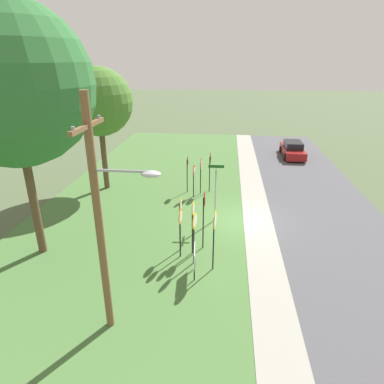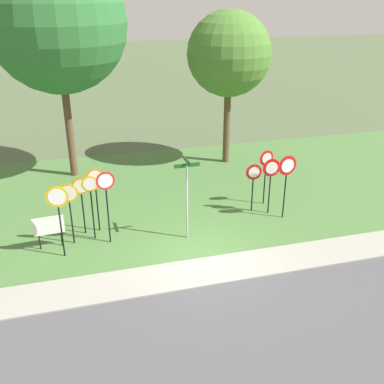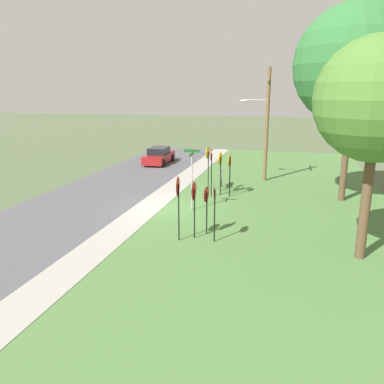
{
  "view_description": "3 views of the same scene",
  "coord_description": "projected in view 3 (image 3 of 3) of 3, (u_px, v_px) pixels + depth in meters",
  "views": [
    {
      "loc": [
        -16.59,
        1.08,
        8.39
      ],
      "look_at": [
        0.92,
        2.94,
        1.26
      ],
      "focal_mm": 31.19,
      "sensor_mm": 36.0,
      "label": 1
    },
    {
      "loc": [
        -3.89,
        -12.81,
        8.6
      ],
      "look_at": [
        0.49,
        3.0,
        1.26
      ],
      "focal_mm": 41.59,
      "sensor_mm": 36.0,
      "label": 2
    },
    {
      "loc": [
        18.78,
        6.48,
        6.08
      ],
      "look_at": [
        1.09,
        1.89,
        1.33
      ],
      "focal_mm": 36.34,
      "sensor_mm": 36.0,
      "label": 3
    }
  ],
  "objects": [
    {
      "name": "yield_sign_far_right",
      "position": [
        178.0,
        192.0,
        15.75
      ],
      "size": [
        0.83,
        0.13,
        2.73
      ],
      "rotation": [
        0.0,
        0.0,
        0.1
      ],
      "color": "black",
      "rests_on": "grass_median"
    },
    {
      "name": "grass_median",
      "position": [
        278.0,
        217.0,
        19.24
      ],
      "size": [
        44.0,
        12.0,
        0.04
      ],
      "primitive_type": "cube",
      "color": "#477038",
      "rests_on": "ground_plane"
    },
    {
      "name": "stop_sign_near_right",
      "position": [
        208.0,
        158.0,
        24.2
      ],
      "size": [
        0.76,
        0.12,
        2.71
      ],
      "rotation": [
        0.0,
        0.0,
        -0.09
      ],
      "color": "black",
      "rests_on": "grass_median"
    },
    {
      "name": "oak_tree_left",
      "position": [
        355.0,
        65.0,
        20.36
      ],
      "size": [
        6.36,
        6.36,
        10.55
      ],
      "color": "brown",
      "rests_on": "grass_median"
    },
    {
      "name": "street_name_post",
      "position": [
        192.0,
        175.0,
        19.93
      ],
      "size": [
        0.96,
        0.82,
        3.19
      ],
      "rotation": [
        0.0,
        0.0,
        0.03
      ],
      "color": "#9EA0A8",
      "rests_on": "grass_median"
    },
    {
      "name": "parked_hatchback_near",
      "position": [
        159.0,
        156.0,
        33.62
      ],
      "size": [
        4.43,
        2.02,
        1.39
      ],
      "rotation": [
        0.0,
        0.0,
        0.04
      ],
      "color": "maroon",
      "rests_on": "road_asphalt"
    },
    {
      "name": "yield_sign_near_left",
      "position": [
        194.0,
        196.0,
        16.06
      ],
      "size": [
        0.77,
        0.1,
        2.44
      ],
      "rotation": [
        0.0,
        0.0,
        -0.03
      ],
      "color": "black",
      "rests_on": "grass_median"
    },
    {
      "name": "stop_sign_center_tall",
      "position": [
        229.0,
        165.0,
        22.57
      ],
      "size": [
        0.65,
        0.1,
        2.62
      ],
      "rotation": [
        0.0,
        0.0,
        0.03
      ],
      "color": "black",
      "rests_on": "grass_median"
    },
    {
      "name": "yield_sign_far_left",
      "position": [
        206.0,
        199.0,
        16.58
      ],
      "size": [
        0.68,
        0.12,
        2.12
      ],
      "rotation": [
        0.0,
        0.0,
        -0.12
      ],
      "color": "black",
      "rests_on": "grass_median"
    },
    {
      "name": "notice_board",
      "position": [
        221.0,
        176.0,
        24.74
      ],
      "size": [
        1.1,
        0.12,
        1.25
      ],
      "rotation": [
        0.0,
        0.0,
        0.08
      ],
      "color": "black",
      "rests_on": "grass_median"
    },
    {
      "name": "yield_sign_near_right",
      "position": [
        214.0,
        198.0,
        15.67
      ],
      "size": [
        0.69,
        0.16,
        2.49
      ],
      "rotation": [
        0.0,
        0.0,
        0.18
      ],
      "color": "black",
      "rests_on": "grass_median"
    },
    {
      "name": "stop_sign_far_center",
      "position": [
        230.0,
        167.0,
        23.15
      ],
      "size": [
        0.67,
        0.11,
        2.34
      ],
      "rotation": [
        0.0,
        0.0,
        -0.09
      ],
      "color": "black",
      "rests_on": "grass_median"
    },
    {
      "name": "utility_pole",
      "position": [
        265.0,
        120.0,
        26.2
      ],
      "size": [
        2.1,
        2.03,
        7.59
      ],
      "color": "brown",
      "rests_on": "grass_median"
    },
    {
      "name": "stop_sign_far_right",
      "position": [
        220.0,
        164.0,
        23.72
      ],
      "size": [
        0.71,
        0.15,
        2.42
      ],
      "rotation": [
        0.0,
        0.0,
        -0.18
      ],
      "color": "black",
      "rests_on": "grass_median"
    },
    {
      "name": "ground_plane",
      "position": [
        163.0,
        209.0,
        20.7
      ],
      "size": [
        160.0,
        160.0,
        0.0
      ],
      "primitive_type": "plane",
      "color": "#4C5B3D"
    },
    {
      "name": "road_asphalt",
      "position": [
        82.0,
        202.0,
        21.87
      ],
      "size": [
        44.0,
        6.4,
        0.01
      ],
      "primitive_type": "cube",
      "color": "#4C4C51",
      "rests_on": "ground_plane"
    },
    {
      "name": "stop_sign_near_left",
      "position": [
        211.0,
        162.0,
        22.48
      ],
      "size": [
        0.68,
        0.13,
        2.85
      ],
      "rotation": [
        0.0,
        0.0,
        0.13
      ],
      "color": "black",
      "rests_on": "grass_median"
    },
    {
      "name": "oak_tree_right",
      "position": [
        378.0,
        100.0,
        13.13
      ],
      "size": [
        4.29,
        4.29,
        7.91
      ],
      "color": "brown",
      "rests_on": "grass_median"
    },
    {
      "name": "stop_sign_far_left",
      "position": [
        220.0,
        165.0,
        22.93
      ],
      "size": [
        0.62,
        0.11,
        2.57
      ],
      "rotation": [
        0.0,
        0.0,
        -0.09
      ],
      "color": "black",
      "rests_on": "grass_median"
    },
    {
      "name": "sidewalk_strip",
      "position": [
        149.0,
        207.0,
        20.89
      ],
      "size": [
        44.0,
        1.6,
        0.06
      ],
      "primitive_type": "cube",
      "color": "#99968C",
      "rests_on": "ground_plane"
    }
  ]
}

